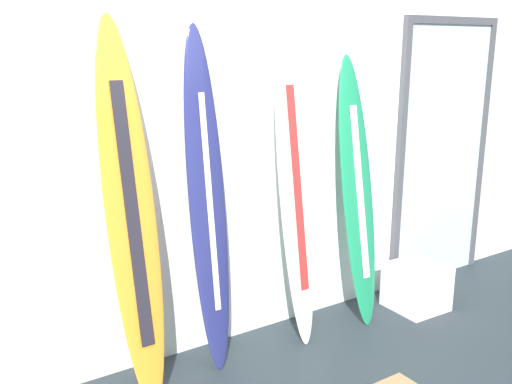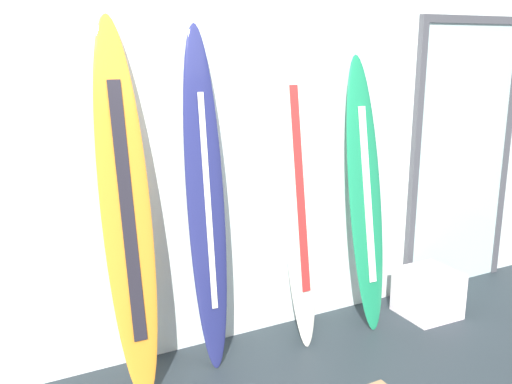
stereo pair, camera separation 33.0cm
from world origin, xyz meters
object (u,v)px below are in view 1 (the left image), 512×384
surfboard_sunset (131,215)px  display_block_left (417,287)px  glass_door (442,149)px  surfboard_ivory (295,191)px  surfboard_navy (207,203)px  surfboard_emerald (357,193)px

surfboard_sunset → display_block_left: bearing=-3.4°
glass_door → surfboard_ivory: bearing=-173.2°
surfboard_sunset → glass_door: (2.91, 0.24, 0.06)m
surfboard_navy → surfboard_ivory: size_ratio=0.99×
surfboard_emerald → surfboard_ivory: bearing=179.1°
surfboard_sunset → display_block_left: size_ratio=5.39×
surfboard_navy → surfboard_ivory: surfboard_ivory is taller
surfboard_emerald → display_block_left: size_ratio=4.81×
surfboard_sunset → surfboard_ivory: surfboard_sunset is taller
surfboard_sunset → surfboard_ivory: size_ratio=1.01×
surfboard_sunset → surfboard_ivory: (1.17, 0.03, -0.03)m
surfboard_ivory → surfboard_emerald: (0.57, -0.01, -0.09)m
display_block_left → glass_door: size_ratio=0.18×
surfboard_navy → surfboard_emerald: (1.22, -0.03, -0.10)m
surfboard_navy → surfboard_ivory: (0.66, -0.02, -0.01)m
surfboard_ivory → surfboard_sunset: bearing=-178.4°
surfboard_emerald → glass_door: bearing=10.4°
surfboard_sunset → surfboard_emerald: (1.74, 0.02, -0.12)m
surfboard_ivory → surfboard_emerald: size_ratio=1.11×
surfboard_emerald → display_block_left: surfboard_emerald is taller
display_block_left → surfboard_sunset: bearing=176.6°
surfboard_sunset → surfboard_emerald: 1.74m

